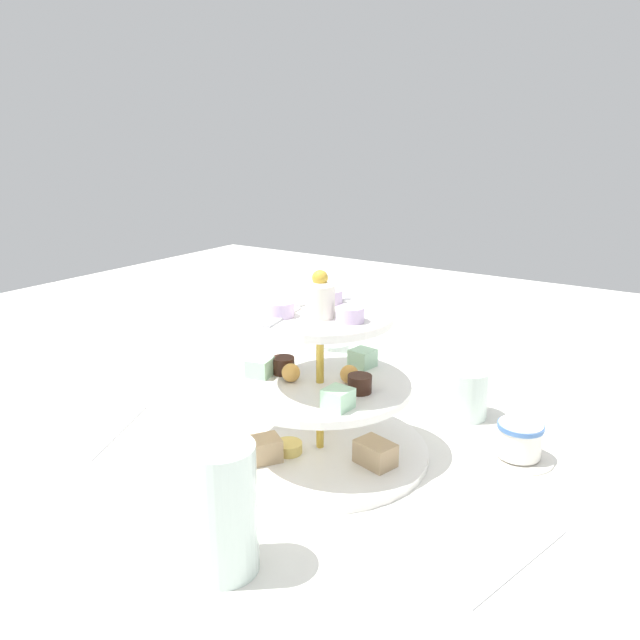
% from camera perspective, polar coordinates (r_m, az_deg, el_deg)
% --- Properties ---
extents(ground_plane, '(2.40, 2.40, 0.00)m').
position_cam_1_polar(ground_plane, '(0.84, 0.00, -12.13)').
color(ground_plane, silver).
extents(tiered_serving_stand, '(0.29, 0.29, 0.25)m').
position_cam_1_polar(tiered_serving_stand, '(0.81, -0.03, -7.26)').
color(tiered_serving_stand, white).
rests_on(tiered_serving_stand, ground_plane).
extents(water_glass_tall_right, '(0.07, 0.07, 0.13)m').
position_cam_1_polar(water_glass_tall_right, '(0.62, -8.98, -16.74)').
color(water_glass_tall_right, silver).
rests_on(water_glass_tall_right, ground_plane).
extents(water_glass_short_left, '(0.06, 0.06, 0.07)m').
position_cam_1_polar(water_glass_short_left, '(0.96, 13.27, -6.59)').
color(water_glass_short_left, silver).
rests_on(water_glass_short_left, ground_plane).
extents(teacup_with_saucer, '(0.09, 0.09, 0.05)m').
position_cam_1_polar(teacup_with_saucer, '(0.86, 17.81, -10.60)').
color(teacup_with_saucer, white).
rests_on(teacup_with_saucer, ground_plane).
extents(butter_knife_left, '(0.16, 0.08, 0.00)m').
position_cam_1_polar(butter_knife_left, '(0.94, -18.11, -9.61)').
color(butter_knife_left, silver).
rests_on(butter_knife_left, ground_plane).
extents(butter_knife_right, '(0.17, 0.06, 0.00)m').
position_cam_1_polar(butter_knife_right, '(0.68, 17.66, -20.50)').
color(butter_knife_right, silver).
rests_on(butter_knife_right, ground_plane).
extents(water_glass_mid_back, '(0.06, 0.06, 0.08)m').
position_cam_1_polar(water_glass_mid_back, '(1.03, 1.07, -4.21)').
color(water_glass_mid_back, silver).
rests_on(water_glass_mid_back, ground_plane).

